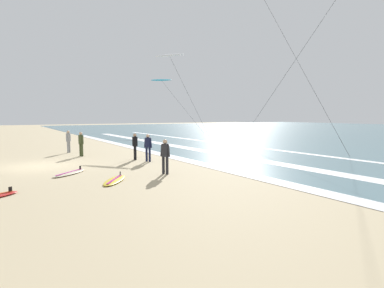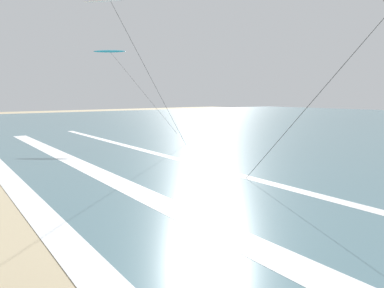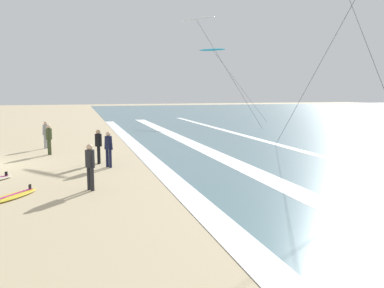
% 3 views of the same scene
% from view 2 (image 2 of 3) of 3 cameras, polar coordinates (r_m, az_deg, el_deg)
% --- Properties ---
extents(wave_foam_shoreline, '(51.05, 0.90, 0.01)m').
position_cam_2_polar(wave_foam_shoreline, '(8.07, -17.22, -19.30)').
color(wave_foam_shoreline, white).
rests_on(wave_foam_shoreline, ocean_surface).
extents(wave_foam_mid_break, '(56.15, 1.07, 0.01)m').
position_cam_2_polar(wave_foam_mid_break, '(9.24, 6.99, -15.33)').
color(wave_foam_mid_break, white).
rests_on(wave_foam_mid_break, ocean_surface).
extents(wave_foam_outer_break, '(55.80, 0.57, 0.01)m').
position_cam_2_polar(wave_foam_outer_break, '(13.98, 17.10, -7.44)').
color(wave_foam_outer_break, white).
rests_on(wave_foam_outer_break, ocean_surface).
extents(kite_cyan_far_right, '(6.19, 6.11, 8.22)m').
position_cam_2_polar(kite_cyan_far_right, '(35.18, -13.71, 14.94)').
color(kite_cyan_far_right, '#23A8C6').
rests_on(kite_cyan_far_right, ground).
extents(kite_white_distant_high, '(4.58, 8.43, 8.89)m').
position_cam_2_polar(kite_white_distant_high, '(19.62, -13.66, 22.51)').
color(kite_white_distant_high, white).
rests_on(kite_white_distant_high, ground).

